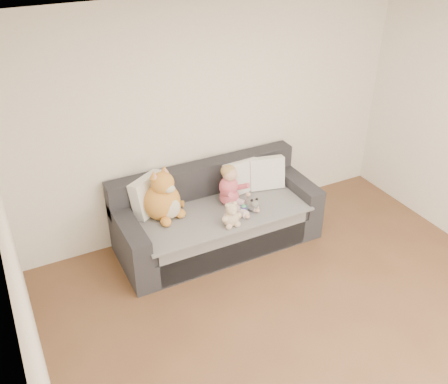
{
  "coord_description": "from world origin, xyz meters",
  "views": [
    {
      "loc": [
        -2.2,
        -2.04,
        3.42
      ],
      "look_at": [
        -0.2,
        1.87,
        0.75
      ],
      "focal_mm": 40.0,
      "sensor_mm": 36.0,
      "label": 1
    }
  ],
  "objects_px": {
    "teddy_bear": "(231,216)",
    "sippy_cup": "(244,209)",
    "toddler": "(231,189)",
    "sofa": "(216,218)",
    "plush_cat": "(163,199)"
  },
  "relations": [
    {
      "from": "plush_cat",
      "to": "sippy_cup",
      "type": "height_order",
      "value": "plush_cat"
    },
    {
      "from": "plush_cat",
      "to": "teddy_bear",
      "type": "xyz_separation_m",
      "value": [
        0.55,
        -0.47,
        -0.11
      ]
    },
    {
      "from": "sofa",
      "to": "plush_cat",
      "type": "relative_size",
      "value": 3.69
    },
    {
      "from": "toddler",
      "to": "teddy_bear",
      "type": "distance_m",
      "value": 0.4
    },
    {
      "from": "toddler",
      "to": "plush_cat",
      "type": "xyz_separation_m",
      "value": [
        -0.73,
        0.12,
        0.02
      ]
    },
    {
      "from": "sofa",
      "to": "teddy_bear",
      "type": "height_order",
      "value": "sofa"
    },
    {
      "from": "sippy_cup",
      "to": "toddler",
      "type": "bearing_deg",
      "value": 97.64
    },
    {
      "from": "sofa",
      "to": "sippy_cup",
      "type": "distance_m",
      "value": 0.41
    },
    {
      "from": "sofa",
      "to": "sippy_cup",
      "type": "relative_size",
      "value": 17.46
    },
    {
      "from": "sofa",
      "to": "toddler",
      "type": "bearing_deg",
      "value": -19.15
    },
    {
      "from": "teddy_bear",
      "to": "sippy_cup",
      "type": "distance_m",
      "value": 0.25
    },
    {
      "from": "plush_cat",
      "to": "sippy_cup",
      "type": "relative_size",
      "value": 4.74
    },
    {
      "from": "toddler",
      "to": "sippy_cup",
      "type": "relative_size",
      "value": 3.84
    },
    {
      "from": "teddy_bear",
      "to": "toddler",
      "type": "bearing_deg",
      "value": 63.46
    },
    {
      "from": "plush_cat",
      "to": "teddy_bear",
      "type": "height_order",
      "value": "plush_cat"
    }
  ]
}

